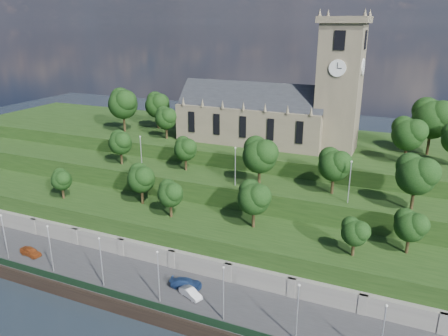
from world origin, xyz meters
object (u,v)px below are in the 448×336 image
at_px(church, 274,109).
at_px(car_right, 186,283).
at_px(car_left, 31,252).
at_px(car_middle, 191,293).

bearing_deg(church, car_right, -91.50).
distance_m(church, car_left, 54.70).
relative_size(church, car_middle, 9.71).
bearing_deg(church, car_middle, -88.92).
bearing_deg(car_right, church, -17.27).
distance_m(church, car_right, 43.61).
height_order(car_middle, car_right, car_right).
xyz_separation_m(car_middle, car_right, (-1.79, 1.94, 0.05)).
bearing_deg(car_left, car_middle, -81.46).
bearing_deg(car_middle, car_left, 113.26).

